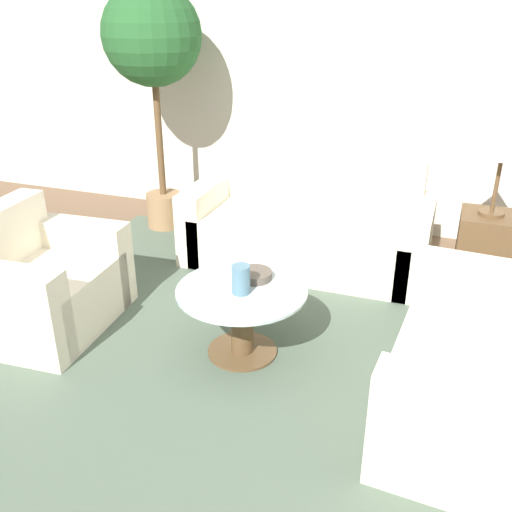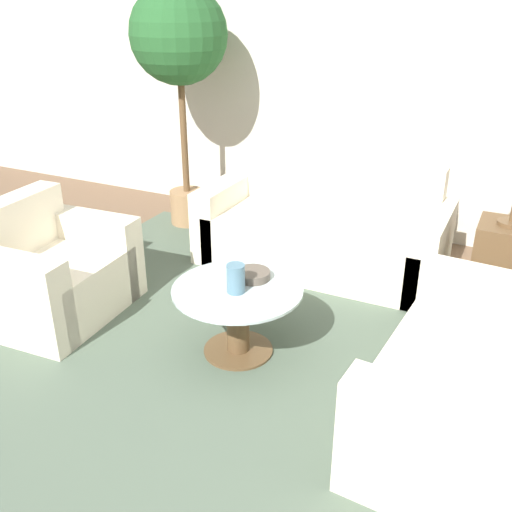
{
  "view_description": "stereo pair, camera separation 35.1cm",
  "coord_description": "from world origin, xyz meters",
  "px_view_note": "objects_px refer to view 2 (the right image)",
  "views": [
    {
      "loc": [
        1.03,
        -2.09,
        2.04
      ],
      "look_at": [
        -0.05,
        0.9,
        0.55
      ],
      "focal_mm": 40.0,
      "sensor_mm": 36.0,
      "label": 1
    },
    {
      "loc": [
        1.35,
        -1.96,
        2.04
      ],
      "look_at": [
        -0.05,
        0.9,
        0.55
      ],
      "focal_mm": 40.0,
      "sensor_mm": 36.0,
      "label": 2
    }
  ],
  "objects_px": {
    "loveseat": "(481,386)",
    "sofa_main": "(324,232)",
    "armchair": "(50,275)",
    "bowl": "(253,275)",
    "vase": "(236,279)",
    "potted_plant": "(179,46)",
    "coffee_table": "(238,311)"
  },
  "relations": [
    {
      "from": "vase",
      "to": "loveseat",
      "type": "bearing_deg",
      "value": -2.27
    },
    {
      "from": "potted_plant",
      "to": "vase",
      "type": "xyz_separation_m",
      "value": [
        1.46,
        -1.75,
        -1.08
      ]
    },
    {
      "from": "loveseat",
      "to": "coffee_table",
      "type": "bearing_deg",
      "value": -89.61
    },
    {
      "from": "armchair",
      "to": "potted_plant",
      "type": "xyz_separation_m",
      "value": [
        -0.06,
        1.83,
        1.33
      ]
    },
    {
      "from": "loveseat",
      "to": "armchair",
      "type": "bearing_deg",
      "value": -85.16
    },
    {
      "from": "armchair",
      "to": "loveseat",
      "type": "distance_m",
      "value": 2.78
    },
    {
      "from": "loveseat",
      "to": "potted_plant",
      "type": "distance_m",
      "value": 3.62
    },
    {
      "from": "loveseat",
      "to": "bowl",
      "type": "bearing_deg",
      "value": -95.96
    },
    {
      "from": "sofa_main",
      "to": "loveseat",
      "type": "height_order",
      "value": "sofa_main"
    },
    {
      "from": "sofa_main",
      "to": "potted_plant",
      "type": "relative_size",
      "value": 0.9
    },
    {
      "from": "sofa_main",
      "to": "loveseat",
      "type": "distance_m",
      "value": 2.06
    },
    {
      "from": "armchair",
      "to": "potted_plant",
      "type": "height_order",
      "value": "potted_plant"
    },
    {
      "from": "sofa_main",
      "to": "armchair",
      "type": "xyz_separation_m",
      "value": [
        -1.41,
        -1.56,
        0.0
      ]
    },
    {
      "from": "armchair",
      "to": "potted_plant",
      "type": "bearing_deg",
      "value": -1.38
    },
    {
      "from": "coffee_table",
      "to": "vase",
      "type": "distance_m",
      "value": 0.25
    },
    {
      "from": "coffee_table",
      "to": "bowl",
      "type": "distance_m",
      "value": 0.24
    },
    {
      "from": "sofa_main",
      "to": "bowl",
      "type": "distance_m",
      "value": 1.3
    },
    {
      "from": "armchair",
      "to": "vase",
      "type": "relative_size",
      "value": 5.84
    },
    {
      "from": "sofa_main",
      "to": "loveseat",
      "type": "relative_size",
      "value": 1.26
    },
    {
      "from": "sofa_main",
      "to": "coffee_table",
      "type": "bearing_deg",
      "value": -91.03
    },
    {
      "from": "sofa_main",
      "to": "armchair",
      "type": "bearing_deg",
      "value": -132.13
    },
    {
      "from": "armchair",
      "to": "vase",
      "type": "bearing_deg",
      "value": -90.04
    },
    {
      "from": "sofa_main",
      "to": "vase",
      "type": "xyz_separation_m",
      "value": [
        -0.01,
        -1.48,
        0.26
      ]
    },
    {
      "from": "loveseat",
      "to": "bowl",
      "type": "relative_size",
      "value": 7.17
    },
    {
      "from": "armchair",
      "to": "bowl",
      "type": "height_order",
      "value": "armchair"
    },
    {
      "from": "loveseat",
      "to": "vase",
      "type": "relative_size",
      "value": 8.78
    },
    {
      "from": "loveseat",
      "to": "sofa_main",
      "type": "bearing_deg",
      "value": -133.82
    },
    {
      "from": "armchair",
      "to": "sofa_main",
      "type": "bearing_deg",
      "value": -45.42
    },
    {
      "from": "bowl",
      "to": "coffee_table",
      "type": "bearing_deg",
      "value": -99.73
    },
    {
      "from": "armchair",
      "to": "loveseat",
      "type": "xyz_separation_m",
      "value": [
        2.78,
        0.02,
        -0.0
      ]
    },
    {
      "from": "sofa_main",
      "to": "coffee_table",
      "type": "distance_m",
      "value": 1.44
    },
    {
      "from": "armchair",
      "to": "coffee_table",
      "type": "height_order",
      "value": "armchair"
    }
  ]
}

